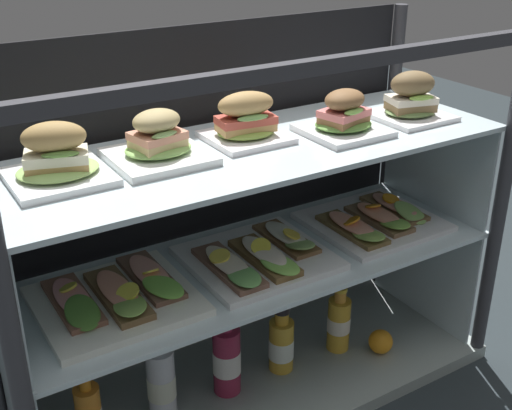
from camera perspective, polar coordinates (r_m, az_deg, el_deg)
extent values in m
cube|color=#272F33|center=(1.86, 0.00, -15.75)|extent=(6.00, 6.00, 0.02)
cube|color=#97A5A0|center=(1.85, 0.00, -15.08)|extent=(1.27, 0.47, 0.04)
cylinder|color=#333338|center=(1.24, -19.87, -13.29)|extent=(0.04, 0.04, 0.94)
cylinder|color=#333338|center=(1.84, 20.25, -0.37)|extent=(0.04, 0.04, 0.94)
cylinder|color=#333338|center=(2.10, 11.26, 3.83)|extent=(0.04, 0.04, 0.94)
cube|color=#333338|center=(1.27, 5.22, 11.78)|extent=(1.23, 0.03, 0.03)
cube|color=black|center=(1.77, -3.93, 0.84)|extent=(1.20, 0.01, 0.90)
cube|color=silver|center=(1.56, -19.60, -16.18)|extent=(0.01, 0.39, 0.35)
cube|color=silver|center=(2.06, 14.24, -4.83)|extent=(0.01, 0.39, 0.35)
cube|color=silver|center=(1.63, 0.00, -4.93)|extent=(1.21, 0.41, 0.01)
cube|color=silver|center=(1.92, 15.25, 3.76)|extent=(0.01, 0.39, 0.28)
cube|color=silver|center=(1.51, 0.00, 4.91)|extent=(1.21, 0.41, 0.01)
cube|color=white|center=(1.37, -16.59, 2.32)|extent=(0.19, 0.19, 0.02)
ellipsoid|color=#9BC667|center=(1.36, -16.67, 2.93)|extent=(0.16, 0.14, 0.02)
cube|color=tan|center=(1.36, -16.72, 3.32)|extent=(0.14, 0.10, 0.02)
cube|color=beige|center=(1.35, -16.81, 4.03)|extent=(0.14, 0.11, 0.02)
ellipsoid|color=#598336|center=(1.32, -16.49, 4.19)|extent=(0.08, 0.05, 0.01)
ellipsoid|color=#A38048|center=(1.34, -17.02, 5.63)|extent=(0.14, 0.11, 0.06)
cube|color=white|center=(1.43, -8.37, 4.13)|extent=(0.20, 0.20, 0.02)
ellipsoid|color=#90C863|center=(1.42, -8.41, 4.82)|extent=(0.14, 0.12, 0.02)
cube|color=#D4B978|center=(1.42, -8.44, 5.27)|extent=(0.12, 0.10, 0.02)
cube|color=tan|center=(1.41, -8.49, 5.95)|extent=(0.12, 0.10, 0.02)
ellipsoid|color=#7C9E56|center=(1.38, -7.90, 6.03)|extent=(0.07, 0.04, 0.02)
ellipsoid|color=tan|center=(1.40, -8.57, 7.18)|extent=(0.12, 0.10, 0.05)
cube|color=white|center=(1.54, -0.88, 5.83)|extent=(0.17, 0.17, 0.01)
ellipsoid|color=#91B84B|center=(1.53, -0.88, 6.35)|extent=(0.14, 0.12, 0.02)
cube|color=tan|center=(1.53, -0.89, 6.71)|extent=(0.14, 0.08, 0.02)
cube|color=#BE4A39|center=(1.52, -0.89, 7.34)|extent=(0.14, 0.09, 0.02)
ellipsoid|color=#7BB15B|center=(1.50, -0.28, 7.52)|extent=(0.08, 0.03, 0.01)
ellipsoid|color=#AD864E|center=(1.51, -0.90, 8.68)|extent=(0.14, 0.09, 0.06)
cube|color=white|center=(1.59, 7.49, 6.35)|extent=(0.18, 0.18, 0.02)
ellipsoid|color=#659D43|center=(1.59, 7.52, 6.92)|extent=(0.14, 0.12, 0.02)
cube|color=#97693F|center=(1.59, 7.55, 7.28)|extent=(0.12, 0.10, 0.02)
cube|color=#E77974|center=(1.58, 7.58, 7.87)|extent=(0.12, 0.10, 0.02)
ellipsoid|color=#90C757|center=(1.55, 8.43, 7.96)|extent=(0.07, 0.04, 0.01)
ellipsoid|color=brown|center=(1.57, 7.64, 8.98)|extent=(0.13, 0.10, 0.05)
cube|color=white|center=(1.74, 13.07, 7.47)|extent=(0.18, 0.18, 0.01)
ellipsoid|color=#648247|center=(1.74, 13.11, 7.89)|extent=(0.13, 0.11, 0.01)
cube|color=olive|center=(1.74, 13.15, 8.26)|extent=(0.13, 0.10, 0.02)
cube|color=#F1E5CA|center=(1.73, 13.21, 8.85)|extent=(0.13, 0.11, 0.02)
ellipsoid|color=#8DC249|center=(1.71, 14.05, 8.95)|extent=(0.07, 0.04, 0.01)
ellipsoid|color=brown|center=(1.72, 13.34, 10.13)|extent=(0.13, 0.11, 0.06)
cube|color=white|center=(1.49, -11.99, -8.10)|extent=(0.33, 0.31, 0.02)
cube|color=brown|center=(1.48, -15.50, -8.06)|extent=(0.08, 0.22, 0.01)
ellipsoid|color=#4D8431|center=(1.42, -14.72, -8.92)|extent=(0.08, 0.12, 0.04)
ellipsoid|color=pink|center=(1.47, -15.55, -7.62)|extent=(0.06, 0.18, 0.01)
cylinder|color=yellow|center=(1.49, -15.87, -6.83)|extent=(0.06, 0.06, 0.02)
cube|color=brown|center=(1.48, -11.79, -7.61)|extent=(0.08, 0.24, 0.02)
ellipsoid|color=#83B34E|center=(1.41, -10.79, -8.48)|extent=(0.10, 0.13, 0.04)
ellipsoid|color=#EE997C|center=(1.47, -11.84, -7.14)|extent=(0.06, 0.19, 0.01)
cylinder|color=yellow|center=(1.44, -10.98, -7.35)|extent=(0.06, 0.06, 0.02)
cube|color=brown|center=(1.53, -9.08, -6.16)|extent=(0.08, 0.23, 0.01)
ellipsoid|color=#7BCA4B|center=(1.47, -8.01, -6.96)|extent=(0.10, 0.13, 0.02)
ellipsoid|color=#EBA08E|center=(1.52, -9.11, -5.75)|extent=(0.06, 0.19, 0.01)
cylinder|color=#F7E049|center=(1.51, -9.05, -5.67)|extent=(0.04, 0.04, 0.02)
cube|color=white|center=(1.62, 0.20, -4.57)|extent=(0.33, 0.31, 0.02)
cube|color=brown|center=(1.55, -2.39, -5.38)|extent=(0.08, 0.24, 0.01)
ellipsoid|color=#66A854|center=(1.49, -1.04, -6.13)|extent=(0.09, 0.13, 0.02)
ellipsoid|color=#F3E5C8|center=(1.55, -2.39, -4.96)|extent=(0.06, 0.19, 0.01)
cylinder|color=#F4DB49|center=(1.55, -3.14, -4.42)|extent=(0.06, 0.06, 0.02)
cube|color=brown|center=(1.59, 0.83, -4.51)|extent=(0.08, 0.22, 0.02)
ellipsoid|color=#7FC04E|center=(1.54, 2.17, -5.08)|extent=(0.09, 0.12, 0.02)
ellipsoid|color=#F0E1CA|center=(1.58, 0.83, -3.96)|extent=(0.06, 0.18, 0.02)
cylinder|color=yellow|center=(1.57, 0.42, -3.59)|extent=(0.06, 0.06, 0.03)
cube|color=brown|center=(1.68, 2.58, -2.91)|extent=(0.08, 0.20, 0.01)
ellipsoid|color=#89B05E|center=(1.63, 3.80, -3.40)|extent=(0.09, 0.11, 0.04)
ellipsoid|color=silver|center=(1.68, 2.59, -2.51)|extent=(0.06, 0.16, 0.02)
cylinder|color=yellow|center=(1.65, 3.12, -2.52)|extent=(0.06, 0.06, 0.02)
cube|color=white|center=(1.83, 10.01, -1.44)|extent=(0.33, 0.31, 0.01)
cube|color=brown|center=(1.75, 8.23, -2.08)|extent=(0.08, 0.22, 0.01)
ellipsoid|color=#86AF4C|center=(1.70, 9.66, -2.56)|extent=(0.08, 0.12, 0.04)
ellipsoid|color=#EF9C7F|center=(1.74, 8.26, -1.63)|extent=(0.06, 0.18, 0.02)
cylinder|color=orange|center=(1.73, 8.21, -1.34)|extent=(0.06, 0.06, 0.03)
cube|color=brown|center=(1.82, 10.51, -1.18)|extent=(0.08, 0.20, 0.01)
ellipsoid|color=#7CB445|center=(1.77, 11.85, -1.55)|extent=(0.08, 0.11, 0.03)
ellipsoid|color=#F19B78|center=(1.81, 10.54, -0.76)|extent=(0.06, 0.16, 0.02)
cylinder|color=orange|center=(1.83, 10.04, -0.07)|extent=(0.05, 0.05, 0.02)
cube|color=brown|center=(1.89, 11.78, -0.26)|extent=(0.08, 0.21, 0.01)
ellipsoid|color=#92C261|center=(1.85, 13.12, -0.63)|extent=(0.08, 0.11, 0.05)
ellipsoid|color=#E59C85|center=(1.88, 11.81, 0.10)|extent=(0.06, 0.17, 0.02)
cylinder|color=orange|center=(1.89, 11.52, 0.52)|extent=(0.06, 0.06, 0.02)
cylinder|color=orange|center=(1.60, -14.53, -14.53)|extent=(0.03, 0.03, 0.04)
cylinder|color=teal|center=(1.58, -14.64, -13.77)|extent=(0.03, 0.03, 0.02)
cylinder|color=silver|center=(1.68, -8.14, -14.92)|extent=(0.07, 0.07, 0.19)
cylinder|color=silver|center=(1.69, -8.13, -15.14)|extent=(0.07, 0.07, 0.06)
cylinder|color=silver|center=(1.61, -8.39, -11.77)|extent=(0.03, 0.03, 0.04)
cylinder|color=gold|center=(1.60, -8.45, -11.04)|extent=(0.04, 0.04, 0.01)
cylinder|color=maroon|center=(1.74, -2.51, -13.24)|extent=(0.07, 0.07, 0.19)
cylinder|color=white|center=(1.74, -2.51, -13.30)|extent=(0.07, 0.07, 0.06)
cylinder|color=#952748|center=(1.67, -2.58, -10.10)|extent=(0.03, 0.03, 0.05)
cylinder|color=black|center=(1.65, -2.60, -9.26)|extent=(0.04, 0.04, 0.01)
cylinder|color=gold|center=(1.82, 2.25, -12.04)|extent=(0.07, 0.07, 0.15)
cylinder|color=white|center=(1.83, 2.25, -12.23)|extent=(0.07, 0.07, 0.06)
cylinder|color=gold|center=(1.77, 2.30, -9.69)|extent=(0.04, 0.04, 0.03)
cylinder|color=black|center=(1.75, 2.31, -9.03)|extent=(0.04, 0.04, 0.02)
cylinder|color=gold|center=(1.91, 7.12, -10.16)|extent=(0.06, 0.06, 0.16)
cylinder|color=white|center=(1.91, 7.13, -10.07)|extent=(0.07, 0.07, 0.04)
cylinder|color=gold|center=(1.86, 7.27, -7.76)|extent=(0.03, 0.03, 0.03)
cylinder|color=gold|center=(1.84, 7.31, -7.20)|extent=(0.04, 0.04, 0.01)
sphere|color=orange|center=(1.93, 10.68, -11.47)|extent=(0.07, 0.07, 0.07)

